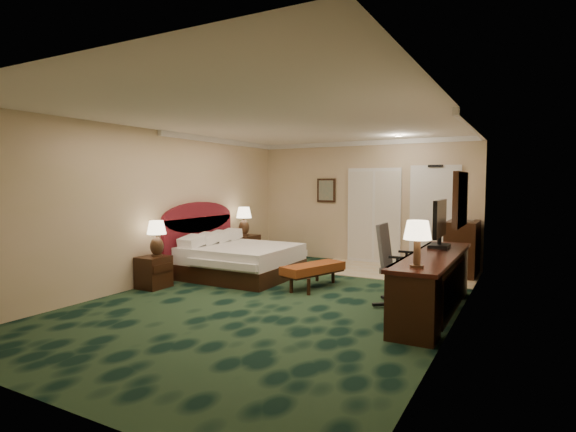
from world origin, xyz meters
The scene contains 24 objects.
floor centered at (0.00, 0.00, 0.00)m, with size 5.00×7.50×0.00m, color black.
ceiling centered at (0.00, 0.00, 2.70)m, with size 5.00×7.50×0.00m, color silver.
wall_back centered at (0.00, 3.75, 1.35)m, with size 5.00×0.00×2.70m, color beige.
wall_front centered at (0.00, -3.75, 1.35)m, with size 5.00×0.00×2.70m, color beige.
wall_left centered at (-2.50, 0.00, 1.35)m, with size 0.00×7.50×2.70m, color beige.
wall_right centered at (2.50, 0.00, 1.35)m, with size 0.00×7.50×2.70m, color beige.
crown_molding centered at (0.00, 0.00, 2.65)m, with size 5.00×7.50×0.10m, color white, non-canonical shape.
tile_patch centered at (0.90, 2.90, 0.01)m, with size 3.20×1.70×0.01m, color beige.
headboard centered at (-2.44, 1.00, 0.70)m, with size 0.12×2.00×1.40m, color #4F1318, non-canonical shape.
entry_door centered at (1.55, 3.72, 1.05)m, with size 1.02×0.06×2.18m, color white.
closet_doors centered at (0.25, 3.71, 1.05)m, with size 1.20×0.06×2.10m, color silver.
wall_art centered at (-0.90, 3.71, 1.60)m, with size 0.45×0.06×0.55m, color #556C62.
wall_mirror centered at (2.46, 0.60, 1.55)m, with size 0.05×0.95×0.75m, color white.
bed centered at (-1.46, 1.04, 0.30)m, with size 1.89×1.75×0.60m, color white.
nightstand_near centered at (-2.27, -0.40, 0.27)m, with size 0.43×0.49×0.53m, color black.
nightstand_far centered at (-2.23, 2.29, 0.31)m, with size 0.50×0.57×0.62m, color black.
lamp_near centered at (-2.23, -0.34, 0.84)m, with size 0.32×0.32×0.60m, color black, non-canonical shape.
lamp_far centered at (-2.21, 2.23, 0.93)m, with size 0.33×0.33×0.62m, color black, non-canonical shape.
bed_bench centered at (0.10, 0.91, 0.20)m, with size 0.41×1.19×0.40m, color maroon.
desk centered at (2.18, 0.33, 0.41)m, with size 0.61×2.81×0.81m, color black.
tv centered at (2.13, 1.01, 1.17)m, with size 0.08×0.91×0.71m, color black.
desk_lamp centered at (2.19, -0.74, 1.09)m, with size 0.31×0.31×0.55m, color black, non-canonical shape.
desk_chair centered at (1.72, 0.45, 0.59)m, with size 0.69×0.65×1.19m, color #4B4B4B, non-canonical shape.
minibar centered at (2.17, 3.20, 0.52)m, with size 0.55×0.99×1.05m, color black.
Camera 1 is at (3.32, -5.88, 1.77)m, focal length 28.00 mm.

